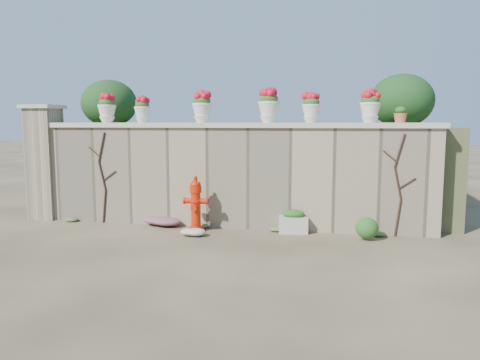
% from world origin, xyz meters
% --- Properties ---
extents(ground, '(80.00, 80.00, 0.00)m').
position_xyz_m(ground, '(0.00, 0.00, 0.00)').
color(ground, '#483A24').
rests_on(ground, ground).
extents(stone_wall, '(8.00, 0.40, 2.00)m').
position_xyz_m(stone_wall, '(0.00, 1.80, 1.00)').
color(stone_wall, '#958663').
rests_on(stone_wall, ground).
extents(wall_cap, '(8.10, 0.52, 0.10)m').
position_xyz_m(wall_cap, '(0.00, 1.80, 2.05)').
color(wall_cap, beige).
rests_on(wall_cap, stone_wall).
extents(gate_pillar, '(0.72, 0.72, 2.48)m').
position_xyz_m(gate_pillar, '(-4.15, 1.80, 1.26)').
color(gate_pillar, '#958663').
rests_on(gate_pillar, ground).
extents(raised_fill, '(9.00, 6.00, 2.00)m').
position_xyz_m(raised_fill, '(0.00, 5.00, 1.00)').
color(raised_fill, '#384C23').
rests_on(raised_fill, ground).
extents(back_shrub_left, '(1.30, 1.30, 1.10)m').
position_xyz_m(back_shrub_left, '(-3.20, 3.00, 2.55)').
color(back_shrub_left, '#143814').
rests_on(back_shrub_left, raised_fill).
extents(back_shrub_right, '(1.30, 1.30, 1.10)m').
position_xyz_m(back_shrub_right, '(3.40, 3.00, 2.55)').
color(back_shrub_right, '#143814').
rests_on(back_shrub_right, raised_fill).
extents(vine_left, '(0.60, 0.04, 1.91)m').
position_xyz_m(vine_left, '(-2.67, 1.58, 0.99)').
color(vine_left, black).
rests_on(vine_left, ground).
extents(vine_right, '(0.60, 0.04, 1.91)m').
position_xyz_m(vine_right, '(3.23, 1.58, 0.99)').
color(vine_right, black).
rests_on(vine_right, ground).
extents(fire_hydrant, '(0.46, 0.33, 1.08)m').
position_xyz_m(fire_hydrant, '(-0.53, 1.20, 0.54)').
color(fire_hydrant, red).
rests_on(fire_hydrant, ground).
extents(planter_box, '(0.58, 0.39, 0.45)m').
position_xyz_m(planter_box, '(1.32, 1.48, 0.21)').
color(planter_box, beige).
rests_on(planter_box, ground).
extents(green_shrub, '(0.52, 0.47, 0.50)m').
position_xyz_m(green_shrub, '(2.63, 1.24, 0.25)').
color(green_shrub, '#1E5119').
rests_on(green_shrub, ground).
extents(magenta_clump, '(0.93, 0.62, 0.25)m').
position_xyz_m(magenta_clump, '(-1.35, 1.50, 0.12)').
color(magenta_clump, '#AF237F').
rests_on(magenta_clump, ground).
extents(white_flowers, '(0.50, 0.40, 0.18)m').
position_xyz_m(white_flowers, '(-0.46, 0.88, 0.09)').
color(white_flowers, white).
rests_on(white_flowers, ground).
extents(urn_pot_0, '(0.38, 0.38, 0.60)m').
position_xyz_m(urn_pot_0, '(-2.64, 1.80, 2.39)').
color(urn_pot_0, silver).
rests_on(urn_pot_0, wall_cap).
extents(urn_pot_1, '(0.34, 0.34, 0.53)m').
position_xyz_m(urn_pot_1, '(-1.84, 1.80, 2.36)').
color(urn_pot_1, silver).
rests_on(urn_pot_1, wall_cap).
extents(urn_pot_2, '(0.40, 0.40, 0.62)m').
position_xyz_m(urn_pot_2, '(-0.56, 1.80, 2.41)').
color(urn_pot_2, silver).
rests_on(urn_pot_2, wall_cap).
extents(urn_pot_3, '(0.42, 0.42, 0.66)m').
position_xyz_m(urn_pot_3, '(0.79, 1.80, 2.43)').
color(urn_pot_3, silver).
rests_on(urn_pot_3, wall_cap).
extents(urn_pot_4, '(0.36, 0.36, 0.56)m').
position_xyz_m(urn_pot_4, '(1.61, 1.80, 2.38)').
color(urn_pot_4, silver).
rests_on(urn_pot_4, wall_cap).
extents(urn_pot_5, '(0.38, 0.38, 0.60)m').
position_xyz_m(urn_pot_5, '(2.69, 1.80, 2.40)').
color(urn_pot_5, silver).
rests_on(urn_pot_5, wall_cap).
extents(terracotta_pot, '(0.24, 0.24, 0.29)m').
position_xyz_m(terracotta_pot, '(3.24, 1.80, 2.23)').
color(terracotta_pot, '#BE5A3A').
rests_on(terracotta_pot, wall_cap).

